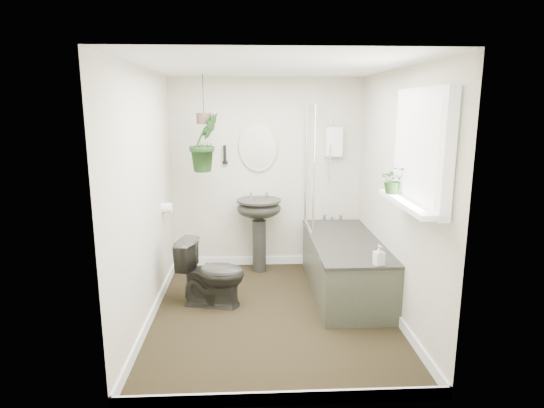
{
  "coord_description": "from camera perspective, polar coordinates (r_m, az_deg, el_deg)",
  "views": [
    {
      "loc": [
        -0.21,
        -4.08,
        1.97
      ],
      "look_at": [
        0.0,
        0.15,
        1.05
      ],
      "focal_mm": 30.0,
      "sensor_mm": 36.0,
      "label": 1
    }
  ],
  "objects": [
    {
      "name": "wall_back",
      "position": [
        5.56,
        -0.65,
        3.76
      ],
      "size": [
        2.3,
        0.02,
        2.3
      ],
      "primitive_type": "cube",
      "color": "beige",
      "rests_on": "ground"
    },
    {
      "name": "oval_mirror",
      "position": [
        5.47,
        -1.74,
        7.31
      ],
      "size": [
        0.46,
        0.03,
        0.62
      ],
      "primitive_type": "ellipsoid",
      "color": "#C4BA8E",
      "rests_on": "wall_back"
    },
    {
      "name": "bath_screen",
      "position": [
        5.16,
        4.76,
        4.52
      ],
      "size": [
        0.04,
        0.72,
        1.4
      ],
      "primitive_type": null,
      "color": "silver",
      "rests_on": "bathtub"
    },
    {
      "name": "toilet",
      "position": [
        4.63,
        -7.57,
        -8.54
      ],
      "size": [
        0.73,
        0.51,
        0.67
      ],
      "primitive_type": "imported",
      "rotation": [
        0.0,
        0.0,
        1.34
      ],
      "color": "black",
      "rests_on": "floor"
    },
    {
      "name": "ceiling",
      "position": [
        4.1,
        0.11,
        17.01
      ],
      "size": [
        2.3,
        2.8,
        0.02
      ],
      "primitive_type": "cube",
      "color": "white",
      "rests_on": "ground"
    },
    {
      "name": "bathtub",
      "position": [
        4.98,
        9.1,
        -7.62
      ],
      "size": [
        0.72,
        1.72,
        0.58
      ],
      "primitive_type": null,
      "color": "black",
      "rests_on": "floor"
    },
    {
      "name": "wall_right",
      "position": [
        4.38,
        15.43,
        1.02
      ],
      "size": [
        0.02,
        2.8,
        2.3
      ],
      "primitive_type": "cube",
      "color": "beige",
      "rests_on": "ground"
    },
    {
      "name": "wall_sconce",
      "position": [
        5.48,
        -5.94,
        6.21
      ],
      "size": [
        0.04,
        0.04,
        0.22
      ],
      "primitive_type": "cylinder",
      "color": "black",
      "rests_on": "wall_back"
    },
    {
      "name": "toilet_roll_holder",
      "position": [
        4.98,
        -13.07,
        -0.48
      ],
      "size": [
        0.11,
        0.11,
        0.11
      ],
      "primitive_type": "cylinder",
      "rotation": [
        0.0,
        1.57,
        0.0
      ],
      "color": "white",
      "rests_on": "wall_left"
    },
    {
      "name": "wall_front",
      "position": [
        2.8,
        1.6,
        -4.75
      ],
      "size": [
        2.3,
        0.02,
        2.3
      ],
      "primitive_type": "cube",
      "color": "beige",
      "rests_on": "ground"
    },
    {
      "name": "skirting",
      "position": [
        4.51,
        0.1,
        -12.92
      ],
      "size": [
        2.3,
        2.8,
        0.1
      ],
      "primitive_type": "cube",
      "color": "white",
      "rests_on": "floor"
    },
    {
      "name": "window_sill",
      "position": [
        3.67,
        16.79,
        0.11
      ],
      "size": [
        0.18,
        1.0,
        0.04
      ],
      "primitive_type": "cube",
      "color": "white",
      "rests_on": "wall_right"
    },
    {
      "name": "pedestal_sink",
      "position": [
        5.47,
        -1.62,
        -3.95
      ],
      "size": [
        0.53,
        0.45,
        0.89
      ],
      "primitive_type": null,
      "rotation": [
        0.0,
        0.0,
        0.0
      ],
      "color": "black",
      "rests_on": "floor"
    },
    {
      "name": "hanging_plant",
      "position": [
        5.07,
        -8.46,
        7.65
      ],
      "size": [
        0.45,
        0.44,
        0.64
      ],
      "primitive_type": "imported",
      "rotation": [
        0.0,
        0.0,
        0.7
      ],
      "color": "black",
      "rests_on": "ceiling"
    },
    {
      "name": "hanging_pot",
      "position": [
        5.06,
        -8.55,
        10.56
      ],
      "size": [
        0.16,
        0.16,
        0.12
      ],
      "primitive_type": "cylinder",
      "color": "#473229",
      "rests_on": "ceiling"
    },
    {
      "name": "soap_bottle",
      "position": [
        4.17,
        13.28,
        -6.25
      ],
      "size": [
        0.1,
        0.1,
        0.18
      ],
      "primitive_type": "imported",
      "rotation": [
        0.0,
        0.0,
        0.25
      ],
      "color": "black",
      "rests_on": "bathtub"
    },
    {
      "name": "wall_left",
      "position": [
        4.27,
        -15.64,
        0.72
      ],
      "size": [
        0.02,
        2.8,
        2.3
      ],
      "primitive_type": "cube",
      "color": "beige",
      "rests_on": "ground"
    },
    {
      "name": "window_recess",
      "position": [
        3.64,
        18.24,
        6.6
      ],
      "size": [
        0.08,
        1.0,
        0.9
      ],
      "primitive_type": "cube",
      "color": "white",
      "rests_on": "wall_right"
    },
    {
      "name": "floor",
      "position": [
        4.54,
        0.1,
        -13.6
      ],
      "size": [
        2.3,
        2.8,
        0.02
      ],
      "primitive_type": "cube",
      "color": "black",
      "rests_on": "ground"
    },
    {
      "name": "shower_box",
      "position": [
        5.53,
        7.75,
        7.78
      ],
      "size": [
        0.2,
        0.1,
        0.35
      ],
      "primitive_type": "cube",
      "color": "white",
      "rests_on": "wall_back"
    },
    {
      "name": "window_blinds",
      "position": [
        3.62,
        17.57,
        6.63
      ],
      "size": [
        0.01,
        0.86,
        0.76
      ],
      "primitive_type": "cube",
      "color": "white",
      "rests_on": "wall_right"
    },
    {
      "name": "sill_plant",
      "position": [
        3.92,
        14.96,
        2.96
      ],
      "size": [
        0.24,
        0.22,
        0.23
      ],
      "primitive_type": "imported",
      "rotation": [
        0.0,
        0.0,
        -0.19
      ],
      "color": "black",
      "rests_on": "window_sill"
    }
  ]
}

